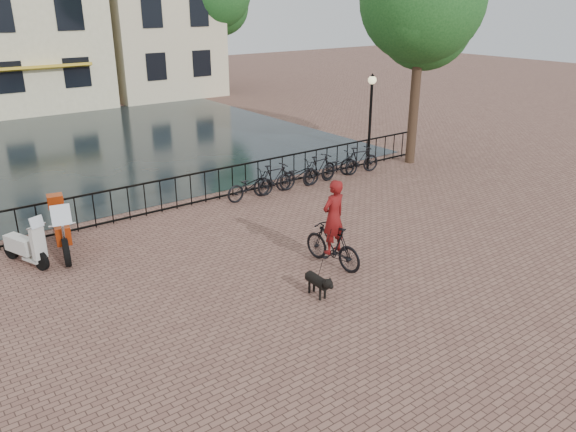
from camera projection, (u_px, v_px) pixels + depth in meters
ground at (376, 313)px, 11.49m from camera, size 100.00×100.00×0.00m
canal_water at (91, 146)px, 24.40m from camera, size 20.00×20.00×0.00m
railing at (191, 190)px, 17.28m from camera, size 20.00×0.05×1.02m
canal_house_mid at (12, 1)px, 32.02m from camera, size 8.00×9.50×11.80m
tree_near_right at (423, 0)px, 19.91m from camera, size 4.48×4.48×8.24m
lamp_post at (371, 106)px, 20.32m from camera, size 0.30×0.30×3.45m
cyclist at (333, 229)px, 13.20m from camera, size 0.84×1.88×2.51m
dog at (317, 284)px, 12.06m from camera, size 0.31×0.87×0.58m
motorcycle at (60, 222)px, 13.95m from camera, size 0.96×2.34×1.63m
scooter at (23, 238)px, 13.36m from camera, size 0.94×1.56×1.40m
parked_bike_0 at (250, 186)px, 17.85m from camera, size 1.72×0.60×0.90m
parked_bike_1 at (275, 179)px, 18.37m from camera, size 1.68×0.51×1.00m
parked_bike_2 at (298, 175)px, 18.92m from camera, size 1.76×0.73×0.90m
parked_bike_3 at (319, 169)px, 19.43m from camera, size 1.72×0.72×1.00m
parked_bike_4 at (340, 166)px, 19.98m from camera, size 1.72×0.61×0.90m
parked_bike_5 at (359, 160)px, 20.49m from camera, size 1.72×0.74×1.00m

